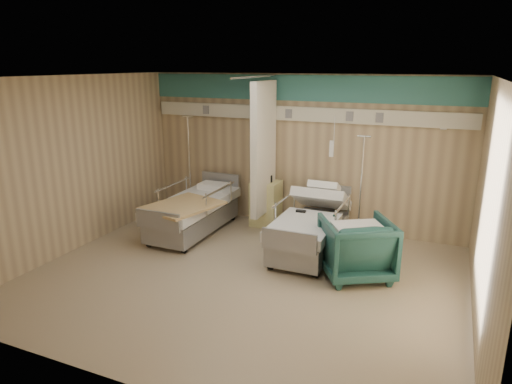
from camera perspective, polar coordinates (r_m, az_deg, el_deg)
ground at (r=6.68m, az=-1.58°, el=-10.64°), size 6.00×5.00×0.00m
room_walls at (r=6.32m, az=-0.98°, el=5.69°), size 6.04×5.04×2.82m
bed_right at (r=7.48m, az=6.83°, el=-5.14°), size 1.00×2.16×0.63m
bed_left at (r=8.32m, az=-7.84°, el=-2.97°), size 1.00×2.16×0.63m
bedside_cabinet at (r=8.60m, az=1.25°, el=-1.43°), size 0.50×0.48×0.85m
visitor_armchair at (r=6.70m, az=12.42°, el=-6.84°), size 1.28×1.29×0.87m
waffle_blanket at (r=6.52m, az=12.88°, el=-3.05°), size 0.89×0.87×0.08m
iv_stand_right at (r=8.07m, az=12.73°, el=-3.38°), size 0.33×0.33×1.83m
iv_stand_left at (r=9.23m, az=-8.17°, el=-0.48°), size 0.36×0.36×2.00m
call_remote at (r=7.47m, az=5.63°, el=-2.40°), size 0.16×0.08×0.04m
tan_blanket at (r=7.81m, az=-9.16°, el=-1.71°), size 1.22×1.40×0.04m
toiletry_bag at (r=8.45m, az=1.09°, el=1.71°), size 0.29×0.24×0.13m
white_cup at (r=8.62m, az=0.38°, el=2.03°), size 0.12×0.12×0.14m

